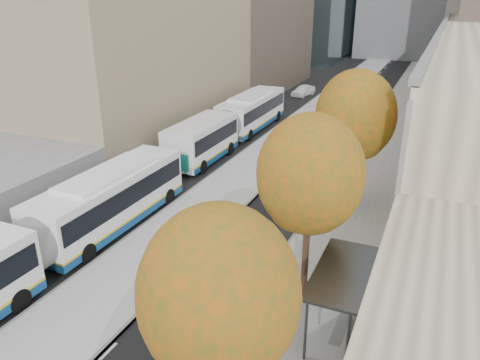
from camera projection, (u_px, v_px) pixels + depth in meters
The scene contains 9 objects.
bus_platform at pixel (293, 133), 41.34m from camera, with size 4.25×150.00×0.15m, color #A1A1A1.
sidewalk at pixel (386, 145), 38.38m from camera, with size 4.75×150.00×0.08m, color gray.
bus_shelter at pixel (347, 283), 16.60m from camera, with size 1.90×4.40×2.53m.
tree_b at pixel (219, 294), 11.24m from camera, with size 4.00×4.00×6.97m.
tree_c at pixel (310, 175), 17.95m from camera, with size 4.20×4.20×7.28m.
tree_d at pixel (356, 116), 25.50m from camera, with size 4.40×4.40×7.60m.
bus_near at pixel (54, 232), 21.17m from camera, with size 2.77×18.06×3.01m.
bus_far at pixel (233, 122), 38.86m from camera, with size 2.73×18.24×3.04m.
distant_car at pixel (303, 90), 56.19m from camera, with size 1.56×3.87×1.32m, color white.
Camera 1 is at (7.83, -3.38, 11.83)m, focal length 35.00 mm.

